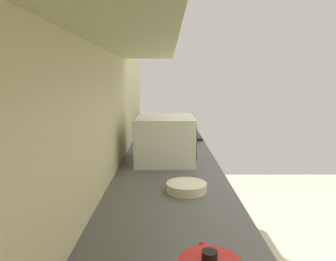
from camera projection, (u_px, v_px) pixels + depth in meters
The scene contains 4 objects.
wall_back at pixel (97, 93), 1.61m from camera, with size 3.87×0.12×2.70m, color beige.
oven_range at pixel (168, 177), 3.18m from camera, with size 0.66×0.64×1.07m.
microwave at pixel (165, 139), 2.09m from camera, with size 0.45×0.38×0.30m.
bowl at pixel (187, 187), 1.53m from camera, with size 0.20×0.20×0.04m.
Camera 1 is at (-1.63, 1.18, 1.42)m, focal length 33.85 mm.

